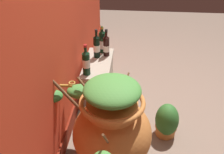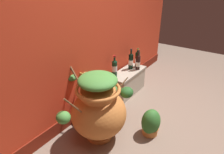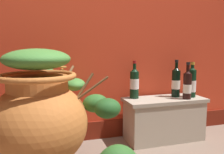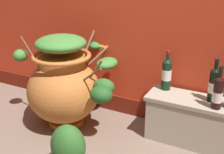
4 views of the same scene
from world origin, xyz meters
name	(u,v)px [view 4 (image 4 of 4)]	position (x,y,z in m)	size (l,w,h in m)	color
terracotta_urn	(65,84)	(-0.45, 0.67, 0.39)	(1.06, 0.87, 0.81)	#C17033
stone_ledge	(192,119)	(0.59, 0.92, 0.20)	(0.72, 0.30, 0.38)	#B2A893
wine_bottle_left	(167,73)	(0.33, 1.00, 0.52)	(0.08, 0.08, 0.33)	black
wine_bottle_middle	(214,84)	(0.71, 0.94, 0.52)	(0.08, 0.08, 0.34)	black
wine_bottle_back	(218,92)	(0.76, 0.84, 0.50)	(0.07, 0.07, 0.32)	black
potted_shrub	(68,149)	(-0.09, 0.19, 0.15)	(0.26, 0.22, 0.34)	#CC7F3D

